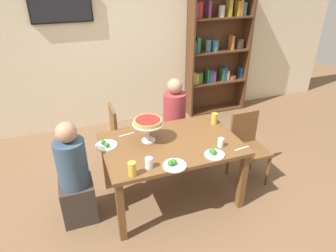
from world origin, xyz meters
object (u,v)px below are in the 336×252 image
bookshelf (217,49)px  salad_plate_spare (214,153)px  beer_glass_amber_tall (132,169)px  water_glass_clear_near (221,142)px  salad_plate_far_diner (173,164)px  cutlery_fork_near (242,148)px  chair_head_east (247,144)px  diner_head_west (75,180)px  diner_far_right (174,125)px  dining_table (171,150)px  cutlery_knife_near (126,135)px  beer_glass_amber_short (214,118)px  chair_far_left (123,133)px  water_glass_clear_far (149,163)px  deep_dish_pizza_stand (148,123)px  salad_plate_near_diner (106,145)px  television (60,5)px

bookshelf → salad_plate_spare: bearing=-118.5°
beer_glass_amber_tall → water_glass_clear_near: 1.00m
salad_plate_far_diner → cutlery_fork_near: salad_plate_far_diner is taller
water_glass_clear_near → chair_head_east: bearing=27.5°
diner_head_west → diner_far_right: bearing=29.3°
dining_table → chair_head_east: (1.01, 0.04, -0.16)m
water_glass_clear_near → cutlery_fork_near: water_glass_clear_near is taller
dining_table → cutlery_knife_near: bearing=141.5°
water_glass_clear_near → cutlery_fork_near: bearing=-31.2°
dining_table → salad_plate_far_diner: 0.44m
diner_head_west → chair_head_east: 2.04m
beer_glass_amber_short → cutlery_knife_near: bearing=175.1°
cutlery_knife_near → diner_head_west: bearing=16.0°
beer_glass_amber_short → water_glass_clear_near: 0.52m
salad_plate_far_diner → dining_table: bearing=72.0°
diner_head_west → chair_far_left: (0.67, 0.79, -0.01)m
beer_glass_amber_short → diner_head_west: bearing=-172.8°
chair_head_east → cutlery_fork_near: 0.60m
bookshelf → water_glass_clear_far: size_ratio=20.55×
diner_head_west → chair_far_left: bearing=49.8°
chair_far_left → chair_head_east: bearing=60.4°
beer_glass_amber_short → cutlery_fork_near: beer_glass_amber_short is taller
deep_dish_pizza_stand → water_glass_clear_near: size_ratio=3.48×
diner_head_west → cutlery_fork_near: bearing=-13.1°
salad_plate_near_diner → beer_glass_amber_tall: bearing=-76.4°
cutlery_fork_near → dining_table: bearing=143.9°
salad_plate_far_diner → beer_glass_amber_tall: 0.40m
chair_far_left → water_glass_clear_far: 1.21m
dining_table → television: television is taller
chair_head_east → water_glass_clear_near: 0.69m
chair_head_east → salad_plate_far_diner: chair_head_east is taller
chair_head_east → salad_plate_near_diner: bearing=-4.2°
dining_table → salad_plate_far_diner: size_ratio=6.42×
chair_head_east → water_glass_clear_far: (-1.36, -0.39, 0.31)m
dining_table → chair_head_east: bearing=2.2°
chair_head_east → water_glass_clear_far: bearing=16.0°
cutlery_knife_near → bookshelf: bearing=-150.0°
bookshelf → diner_head_west: 3.37m
diner_head_west → beer_glass_amber_tall: bearing=-41.2°
diner_head_west → cutlery_knife_near: bearing=25.8°
beer_glass_amber_tall → chair_head_east: bearing=16.3°
salad_plate_near_diner → water_glass_clear_near: size_ratio=2.39×
chair_far_left → cutlery_fork_near: size_ratio=4.83×
chair_head_east → cutlery_knife_near: (-1.42, 0.29, 0.26)m
deep_dish_pizza_stand → salad_plate_near_diner: (-0.45, 0.04, -0.20)m
deep_dish_pizza_stand → television: bearing=107.5°
bookshelf → salad_plate_near_diner: (-2.28, -1.85, -0.37)m
water_glass_clear_far → cutlery_fork_near: 1.00m
television → salad_plate_near_diner: 2.28m
television → salad_plate_spare: (1.16, -2.48, -1.17)m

